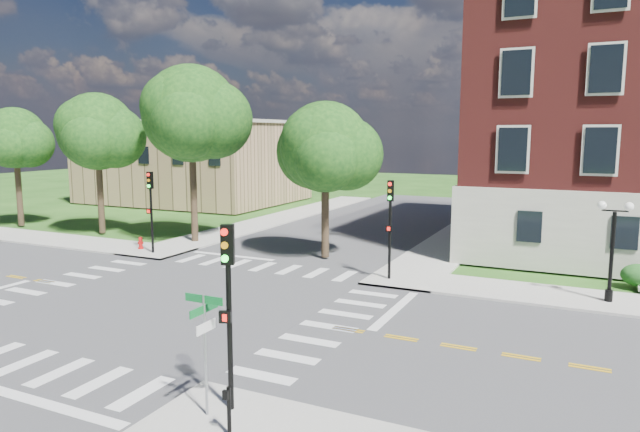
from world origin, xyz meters
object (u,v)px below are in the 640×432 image
at_px(twin_lamp_west, 612,245).
at_px(street_sign_pole, 205,331).
at_px(traffic_signal_ne, 390,216).
at_px(traffic_signal_nw, 151,201).
at_px(push_button_post, 228,408).
at_px(traffic_signal_se, 228,293).
at_px(fire_hydrant, 141,243).

bearing_deg(twin_lamp_west, street_sign_pole, -121.45).
relative_size(traffic_signal_ne, twin_lamp_west, 1.13).
relative_size(traffic_signal_nw, push_button_post, 4.00).
height_order(traffic_signal_se, traffic_signal_nw, same).
relative_size(push_button_post, fire_hydrant, 1.60).
bearing_deg(traffic_signal_se, fire_hydrant, 138.44).
distance_m(twin_lamp_west, push_button_post, 18.00).
bearing_deg(traffic_signal_se, street_sign_pole, -125.34).
bearing_deg(push_button_post, street_sign_pole, 150.43).
xyz_separation_m(traffic_signal_ne, twin_lamp_west, (9.57, 0.37, -0.66)).
relative_size(twin_lamp_west, fire_hydrant, 5.64).
distance_m(push_button_post, fire_hydrant, 23.52).
bearing_deg(twin_lamp_west, traffic_signal_se, -121.31).
distance_m(street_sign_pole, fire_hydrant, 22.40).
bearing_deg(twin_lamp_west, traffic_signal_nw, -178.74).
xyz_separation_m(street_sign_pole, push_button_post, (1.07, -0.61, -1.51)).
relative_size(street_sign_pole, fire_hydrant, 4.13).
xyz_separation_m(traffic_signal_nw, twin_lamp_west, (24.21, 0.53, -0.66)).
xyz_separation_m(traffic_signal_ne, fire_hydrant, (-16.06, 0.36, -2.72)).
xyz_separation_m(traffic_signal_ne, traffic_signal_nw, (-14.64, -0.17, 0.00)).
xyz_separation_m(traffic_signal_se, fire_hydrant, (-16.65, 14.76, -2.72)).
bearing_deg(fire_hydrant, traffic_signal_ne, -1.29).
bearing_deg(traffic_signal_se, twin_lamp_west, 58.69).
relative_size(traffic_signal_se, traffic_signal_nw, 1.00).
relative_size(traffic_signal_ne, push_button_post, 4.00).
relative_size(traffic_signal_se, push_button_post, 4.00).
relative_size(street_sign_pole, push_button_post, 2.58).
bearing_deg(traffic_signal_nw, traffic_signal_se, -43.06).
bearing_deg(traffic_signal_ne, street_sign_pole, -89.13).
xyz_separation_m(push_button_post, fire_hydrant, (-17.35, 15.88, -0.33)).
bearing_deg(traffic_signal_ne, twin_lamp_west, 2.20).
bearing_deg(traffic_signal_nw, push_button_post, -43.93).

